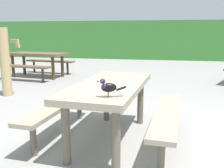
{
  "coord_description": "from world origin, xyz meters",
  "views": [
    {
      "loc": [
        0.27,
        -2.82,
        1.36
      ],
      "look_at": [
        -0.23,
        -0.37,
        0.84
      ],
      "focal_mm": 40.47,
      "sensor_mm": 36.0,
      "label": 1
    }
  ],
  "objects": [
    {
      "name": "stalk_post_left_side",
      "position": [
        -3.01,
        1.96,
        0.74
      ],
      "size": [
        0.69,
        0.48,
        1.45
      ],
      "color": "tan",
      "rests_on": "ground"
    },
    {
      "name": "hedge_wall",
      "position": [
        0.0,
        10.59,
        0.96
      ],
      "size": [
        28.0,
        1.57,
        1.92
      ],
      "primitive_type": "cube",
      "color": "#387A33",
      "rests_on": "ground"
    },
    {
      "name": "picnic_table_foreground",
      "position": [
        -0.35,
        0.15,
        0.56
      ],
      "size": [
        1.81,
        1.85,
        0.74
      ],
      "color": "gray",
      "rests_on": "ground"
    },
    {
      "name": "picnic_table_mid_left",
      "position": [
        -3.49,
        4.25,
        0.56
      ],
      "size": [
        1.91,
        1.88,
        0.74
      ],
      "color": "brown",
      "rests_on": "ground"
    },
    {
      "name": "ground_plane",
      "position": [
        0.0,
        0.0,
        0.0
      ],
      "size": [
        60.0,
        60.0,
        0.0
      ],
      "primitive_type": "plane",
      "color": "gray"
    },
    {
      "name": "bird_grackle",
      "position": [
        -0.24,
        -0.52,
        0.84
      ],
      "size": [
        0.27,
        0.14,
        0.18
      ],
      "color": "black",
      "rests_on": "picnic_table_foreground"
    }
  ]
}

